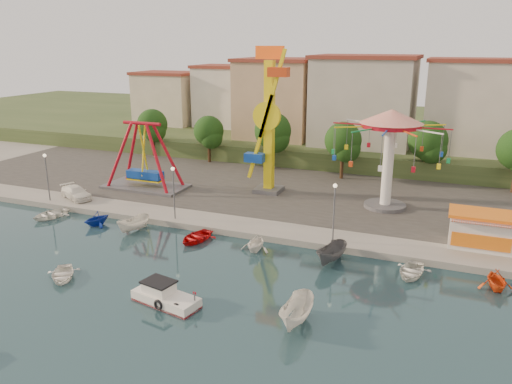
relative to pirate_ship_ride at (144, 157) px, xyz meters
The scene contains 33 objects.
ground 27.60m from the pirate_ship_ride, 51.42° to the right, with size 200.00×200.00×0.00m, color #153239.
quay_deck 44.29m from the pirate_ship_ride, 67.34° to the left, with size 200.00×100.00×0.60m, color #9E998E.
asphalt_pad 19.46m from the pirate_ship_ride, 27.11° to the left, with size 90.00×28.00×0.01m, color #4C4944.
hill_terrace 48.84m from the pirate_ship_ride, 69.60° to the left, with size 200.00×60.00×3.00m, color #384C26.
pirate_ship_ride is the anchor object (origin of this frame).
kamikaze_tower 15.58m from the pirate_ship_ride, 14.20° to the left, with size 4.09×3.10×16.50m.
wave_swinger 28.33m from the pirate_ship_ride, ahead, with size 11.60×11.60×10.40m.
booth_left 37.33m from the pirate_ship_ride, ahead, with size 5.40×3.78×3.08m.
lamp_post_0 10.94m from the pirate_ship_ride, 130.18° to the right, with size 0.14×0.14×5.00m, color #59595E.
lamp_post_1 12.31m from the pirate_ship_ride, 42.71° to the right, with size 0.14×0.14×5.00m, color #59595E.
lamp_post_2 26.37m from the pirate_ship_ride, 18.37° to the right, with size 0.14×0.14×5.00m, color #59595E.
tree_0 18.11m from the pirate_ship_ride, 119.88° to the left, with size 4.60×4.60×7.19m.
tree_1 15.00m from the pirate_ship_ride, 86.20° to the left, with size 4.35×4.35×6.80m.
tree_2 18.27m from the pirate_ship_ride, 52.85° to the left, with size 5.02×5.02×7.85m.
tree_3 24.75m from the pirate_ship_ride, 31.89° to the left, with size 4.68×4.68×7.32m.
tree_4 34.93m from the pirate_ship_ride, 27.38° to the left, with size 4.86×4.86×7.60m.
building_0 30.04m from the pirate_ship_ride, 123.48° to the left, with size 9.26×9.53×11.87m, color beige.
building_1 30.53m from the pirate_ship_ride, 98.20° to the left, with size 12.33×9.01×8.63m, color silver.
building_2 32.18m from the pirate_ship_ride, 73.97° to the left, with size 11.95×9.28×11.23m, color tan.
building_3 35.74m from the pirate_ship_ride, 50.59° to the left, with size 12.59×10.50×9.20m, color beige.
building_4 47.60m from the pirate_ship_ride, 40.59° to the left, with size 10.75×9.23×9.24m, color beige.
cabin_motorboat 28.09m from the pirate_ship_ride, 53.59° to the right, with size 5.20×2.80×1.73m.
rowboat_a 23.55m from the pirate_ship_ride, 71.91° to the right, with size 2.45×3.43×0.71m, color white.
skiff 33.82m from the pirate_ship_ride, 39.77° to the right, with size 1.65×4.40×1.70m, color silver.
van 8.74m from the pirate_ship_ride, 125.52° to the right, with size 1.93×4.76×1.38m, color white.
moored_boat_0 12.82m from the pirate_ship_ride, 109.27° to the right, with size 2.78×3.89×0.81m, color white.
moored_boat_1 12.22m from the pirate_ship_ride, 80.44° to the right, with size 2.39×2.77×1.46m, color #122EA3.
moored_boat_2 13.63m from the pirate_ship_ride, 61.13° to the right, with size 1.43×3.79×1.46m, color silver.
moored_boat_3 17.85m from the pirate_ship_ride, 41.39° to the right, with size 2.72×3.81×0.79m, color red.
moored_boat_4 22.46m from the pirate_ship_ride, 31.25° to the right, with size 2.51×2.91×1.53m, color white.
moored_boat_5 28.37m from the pirate_ship_ride, 24.12° to the right, with size 1.57×4.16×1.61m, color #545459.
moored_boat_6 34.22m from the pirate_ship_ride, 19.78° to the right, with size 2.65×3.72×0.77m, color white.
moored_boat_7 39.86m from the pirate_ship_ride, 16.84° to the right, with size 2.53×2.93×1.54m, color #E44914.
Camera 1 is at (16.97, -27.48, 17.40)m, focal length 35.00 mm.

